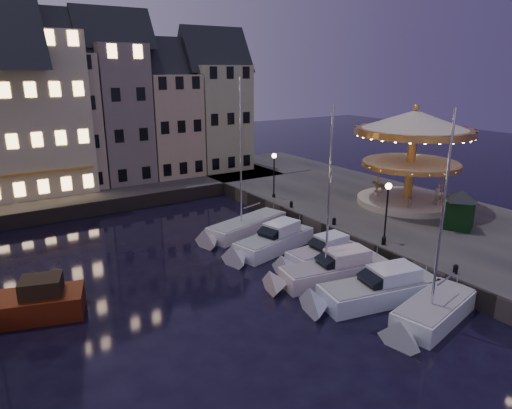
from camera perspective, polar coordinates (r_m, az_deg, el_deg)
ground at (r=28.55m, az=7.17°, el=-10.37°), size 160.00×160.00×0.00m
quay_east at (r=41.58m, az=16.78°, el=-1.25°), size 16.00×56.00×1.30m
quay_north at (r=49.61m, az=-21.80°, el=1.10°), size 44.00×12.00×1.30m
quaywall_e at (r=36.09m, az=8.44°, el=-3.41°), size 0.15×44.00×1.30m
quaywall_n at (r=44.36m, az=-17.69°, el=-0.23°), size 48.00×0.15×1.30m
streetlamp_b at (r=32.54m, az=16.07°, el=0.12°), size 0.44×0.44×4.17m
streetlamp_c at (r=42.30m, az=2.28°, el=4.47°), size 0.44×0.44×4.17m
streetlamp_d at (r=45.38m, az=18.95°, el=4.41°), size 0.44×0.44×4.17m
bollard_a at (r=29.53m, az=23.68°, el=-7.35°), size 0.30×0.30×0.57m
bollard_b at (r=32.55m, az=15.69°, el=-4.33°), size 0.30×0.30×0.57m
bollard_c at (r=35.81m, az=9.75°, el=-2.02°), size 0.30×0.30×0.57m
bollard_d at (r=39.82m, az=4.43°, el=0.08°), size 0.30×0.30×0.57m
townhouse_nc at (r=50.21m, az=-23.28°, el=10.58°), size 6.82×8.00×14.80m
townhouse_nd at (r=51.48m, az=-16.94°, el=11.87°), size 5.50×8.00×15.80m
townhouse_ne at (r=53.38m, az=-11.11°, el=10.79°), size 6.16×8.00×12.80m
townhouse_nf at (r=55.87m, az=-5.27°, el=11.78°), size 6.82×8.00×13.80m
motorboat_a at (r=26.23m, az=20.96°, el=-12.69°), size 7.02×3.55×11.58m
motorboat_b at (r=27.47m, az=14.57°, el=-10.44°), size 8.30×3.87×2.15m
motorboat_c at (r=29.28m, az=9.16°, el=-8.27°), size 8.16×3.35×10.78m
motorboat_d at (r=31.57m, az=7.90°, el=-6.40°), size 6.35×2.16×2.15m
motorboat_e at (r=33.60m, az=1.87°, el=-4.79°), size 7.79×3.93×2.15m
motorboat_f at (r=36.94m, az=-1.67°, el=-2.96°), size 8.48×4.28×11.30m
red_fishing_boat at (r=27.97m, az=-27.72°, el=-11.30°), size 7.46×4.39×5.82m
carousel at (r=41.74m, az=19.04°, el=7.67°), size 10.00×10.00×8.75m
ticket_kiosk at (r=37.21m, az=24.28°, el=0.20°), size 2.91×2.91×3.41m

